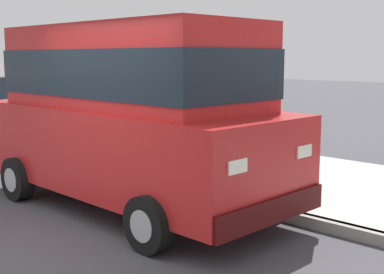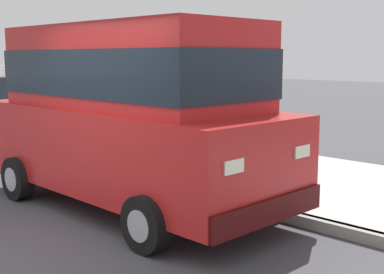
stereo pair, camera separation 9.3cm
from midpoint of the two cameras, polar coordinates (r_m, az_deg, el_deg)
The scene contains 6 objects.
ground_plane at distance 5.87m, azimuth -19.90°, elevation -12.67°, with size 80.00×80.00×0.00m, color #424247.
curb at distance 7.67m, azimuth 2.30°, elevation -6.53°, with size 0.16×64.00×0.14m, color gray.
sidewalk at distance 9.04m, azimuth 10.05°, elevation -4.30°, with size 3.60×64.00×0.14m, color #B7B5AD.
car_red_van at distance 7.17m, azimuth -6.51°, elevation 3.12°, with size 2.18×4.92×2.52m.
dog_brown at distance 9.75m, azimuth 8.25°, elevation -1.15°, with size 0.47×0.66×0.49m.
fire_hydrant at distance 10.65m, azimuth -10.91°, elevation -0.12°, with size 0.34×0.24×0.72m.
Camera 2 is at (-2.23, -5.03, 2.09)m, focal length 48.58 mm.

